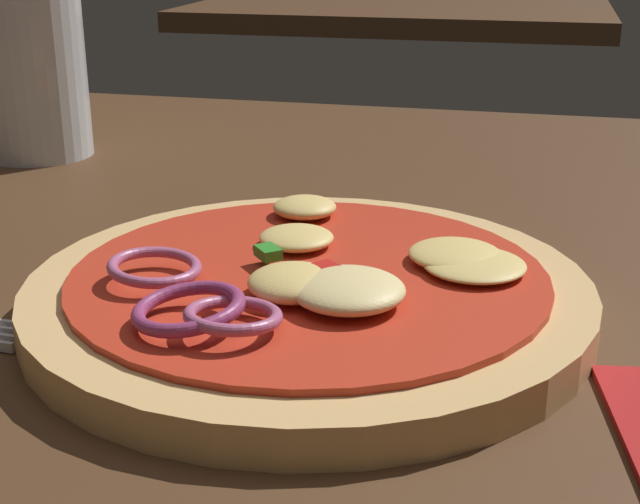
% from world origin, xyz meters
% --- Properties ---
extents(dining_table, '(1.36, 0.84, 0.03)m').
position_xyz_m(dining_table, '(0.00, 0.00, 0.02)').
color(dining_table, '#4C301C').
rests_on(dining_table, ground).
extents(pizza, '(0.23, 0.23, 0.03)m').
position_xyz_m(pizza, '(-0.04, -0.02, 0.04)').
color(pizza, tan).
rests_on(pizza, dining_table).
extents(beer_glass, '(0.07, 0.07, 0.12)m').
position_xyz_m(beer_glass, '(-0.29, 0.20, 0.09)').
color(beer_glass, silver).
rests_on(beer_glass, dining_table).
extents(background_table, '(0.76, 0.59, 0.03)m').
position_xyz_m(background_table, '(-0.22, 1.43, 0.02)').
color(background_table, '#4C301C').
rests_on(background_table, ground).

